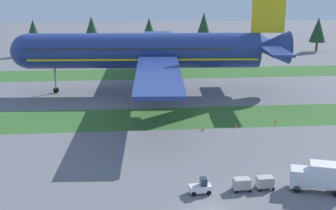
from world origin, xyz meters
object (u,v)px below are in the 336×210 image
(baggage_tug, at_px, (201,187))
(taxiway_marker_2, at_px, (203,129))
(catering_truck, at_px, (321,176))
(taxiway_marker_1, at_px, (236,125))
(taxiway_marker_0, at_px, (276,121))
(airliner, at_px, (150,50))
(cargo_dolly_second, at_px, (265,182))
(cargo_dolly_lead, at_px, (242,183))

(baggage_tug, xyz_separation_m, taxiway_marker_2, (3.87, 22.62, -0.47))
(catering_truck, xyz_separation_m, taxiway_marker_1, (-4.67, 24.38, -1.60))
(taxiway_marker_0, bearing_deg, baggage_tug, -123.73)
(airliner, bearing_deg, cargo_dolly_second, -163.24)
(airliner, relative_size, taxiway_marker_1, 104.87)
(catering_truck, bearing_deg, taxiway_marker_1, 29.74)
(catering_truck, xyz_separation_m, taxiway_marker_0, (2.95, 26.44, -1.70))
(taxiway_marker_1, bearing_deg, cargo_dolly_second, -94.23)
(catering_truck, height_order, taxiway_marker_0, catering_truck)
(airliner, relative_size, taxiway_marker_2, 106.46)
(cargo_dolly_lead, distance_m, catering_truck, 9.38)
(baggage_tug, distance_m, cargo_dolly_lead, 5.03)
(airliner, xyz_separation_m, taxiway_marker_1, (13.13, -25.11, -8.79))
(taxiway_marker_0, relative_size, taxiway_marker_1, 0.72)
(taxiway_marker_1, distance_m, taxiway_marker_2, 5.85)
(taxiway_marker_0, height_order, taxiway_marker_1, taxiway_marker_1)
(baggage_tug, xyz_separation_m, taxiway_marker_1, (9.61, 23.74, -0.47))
(baggage_tug, bearing_deg, taxiway_marker_2, -13.96)
(airliner, height_order, cargo_dolly_second, airliner)
(taxiway_marker_0, bearing_deg, taxiway_marker_2, -166.62)
(cargo_dolly_lead, xyz_separation_m, cargo_dolly_second, (2.89, 0.21, 0.00))
(taxiway_marker_0, distance_m, taxiway_marker_1, 7.88)
(cargo_dolly_lead, height_order, taxiway_marker_0, cargo_dolly_lead)
(airliner, xyz_separation_m, cargo_dolly_second, (11.41, -48.26, -8.22))
(baggage_tug, bearing_deg, taxiway_marker_0, -37.97)
(cargo_dolly_second, relative_size, catering_truck, 0.31)
(baggage_tug, distance_m, cargo_dolly_second, 7.93)
(cargo_dolly_lead, distance_m, taxiway_marker_1, 23.82)
(cargo_dolly_second, height_order, taxiway_marker_1, cargo_dolly_second)
(taxiway_marker_0, bearing_deg, taxiway_marker_1, -164.87)
(catering_truck, relative_size, taxiway_marker_0, 14.64)
(taxiway_marker_0, bearing_deg, airliner, 131.97)
(cargo_dolly_second, distance_m, taxiway_marker_0, 26.89)
(cargo_dolly_lead, relative_size, taxiway_marker_0, 4.61)
(cargo_dolly_second, relative_size, taxiway_marker_1, 3.31)
(taxiway_marker_0, xyz_separation_m, taxiway_marker_2, (-13.35, -3.18, 0.09))
(airliner, bearing_deg, taxiway_marker_0, -134.57)
(cargo_dolly_lead, relative_size, catering_truck, 0.31)
(baggage_tug, distance_m, taxiway_marker_0, 31.02)
(cargo_dolly_lead, relative_size, cargo_dolly_second, 1.00)
(airliner, distance_m, taxiway_marker_2, 28.63)
(baggage_tug, relative_size, taxiway_marker_2, 3.91)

